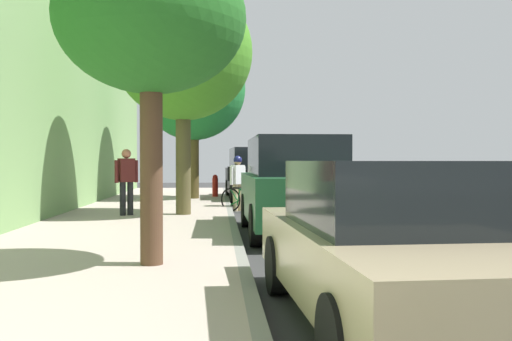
{
  "coord_description": "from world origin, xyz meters",
  "views": [
    {
      "loc": [
        2.48,
        10.93,
        1.52
      ],
      "look_at": [
        1.44,
        -4.07,
        1.25
      ],
      "focal_mm": 38.9,
      "sensor_mm": 36.0,
      "label": 1
    }
  ],
  "objects_px": {
    "fire_hydrant": "(215,185)",
    "parked_suv_black_nearest": "(254,174)",
    "street_tree_near_cyclist": "(193,89)",
    "street_tree_far_end": "(151,21)",
    "street_tree_mid_block": "(183,53)",
    "pedestrian_on_phone": "(126,178)",
    "parked_suv_green_second": "(293,185)",
    "cyclist_with_backpack": "(237,177)",
    "parked_sedan_tan_mid": "(389,245)",
    "bicycle_at_curb": "(245,200)"
  },
  "relations": [
    {
      "from": "parked_sedan_tan_mid",
      "to": "parked_suv_green_second",
      "type": "bearing_deg",
      "value": -89.9
    },
    {
      "from": "parked_sedan_tan_mid",
      "to": "street_tree_near_cyclist",
      "type": "distance_m",
      "value": 15.88
    },
    {
      "from": "street_tree_far_end",
      "to": "fire_hydrant",
      "type": "bearing_deg",
      "value": -93.25
    },
    {
      "from": "parked_suv_green_second",
      "to": "street_tree_far_end",
      "type": "xyz_separation_m",
      "value": [
        2.41,
        3.83,
        2.34
      ]
    },
    {
      "from": "cyclist_with_backpack",
      "to": "parked_suv_black_nearest",
      "type": "bearing_deg",
      "value": -101.38
    },
    {
      "from": "cyclist_with_backpack",
      "to": "pedestrian_on_phone",
      "type": "xyz_separation_m",
      "value": [
        2.87,
        2.65,
        0.08
      ]
    },
    {
      "from": "fire_hydrant",
      "to": "street_tree_mid_block",
      "type": "bearing_deg",
      "value": 83.56
    },
    {
      "from": "cyclist_with_backpack",
      "to": "fire_hydrant",
      "type": "bearing_deg",
      "value": -81.32
    },
    {
      "from": "cyclist_with_backpack",
      "to": "street_tree_mid_block",
      "type": "xyz_separation_m",
      "value": [
        1.46,
        2.49,
        3.25
      ]
    },
    {
      "from": "parked_suv_black_nearest",
      "to": "parked_sedan_tan_mid",
      "type": "bearing_deg",
      "value": 90.69
    },
    {
      "from": "parked_sedan_tan_mid",
      "to": "street_tree_mid_block",
      "type": "relative_size",
      "value": 0.76
    },
    {
      "from": "street_tree_near_cyclist",
      "to": "parked_suv_green_second",
      "type": "bearing_deg",
      "value": 104.96
    },
    {
      "from": "parked_sedan_tan_mid",
      "to": "fire_hydrant",
      "type": "xyz_separation_m",
      "value": [
        1.64,
        -16.24,
        -0.18
      ]
    },
    {
      "from": "parked_suv_green_second",
      "to": "street_tree_mid_block",
      "type": "height_order",
      "value": "street_tree_mid_block"
    },
    {
      "from": "street_tree_near_cyclist",
      "to": "pedestrian_on_phone",
      "type": "height_order",
      "value": "street_tree_near_cyclist"
    },
    {
      "from": "cyclist_with_backpack",
      "to": "street_tree_near_cyclist",
      "type": "height_order",
      "value": "street_tree_near_cyclist"
    },
    {
      "from": "cyclist_with_backpack",
      "to": "pedestrian_on_phone",
      "type": "bearing_deg",
      "value": 42.69
    },
    {
      "from": "cyclist_with_backpack",
      "to": "street_tree_near_cyclist",
      "type": "bearing_deg",
      "value": -67.52
    },
    {
      "from": "cyclist_with_backpack",
      "to": "street_tree_mid_block",
      "type": "height_order",
      "value": "street_tree_mid_block"
    },
    {
      "from": "parked_suv_black_nearest",
      "to": "parked_sedan_tan_mid",
      "type": "distance_m",
      "value": 15.65
    },
    {
      "from": "street_tree_near_cyclist",
      "to": "pedestrian_on_phone",
      "type": "relative_size",
      "value": 3.53
    },
    {
      "from": "parked_suv_black_nearest",
      "to": "parked_sedan_tan_mid",
      "type": "relative_size",
      "value": 1.07
    },
    {
      "from": "parked_sedan_tan_mid",
      "to": "cyclist_with_backpack",
      "type": "xyz_separation_m",
      "value": [
        0.96,
        -11.79,
        0.26
      ]
    },
    {
      "from": "parked_sedan_tan_mid",
      "to": "fire_hydrant",
      "type": "distance_m",
      "value": 16.33
    },
    {
      "from": "street_tree_far_end",
      "to": "cyclist_with_backpack",
      "type": "bearing_deg",
      "value": -98.9
    },
    {
      "from": "parked_suv_black_nearest",
      "to": "pedestrian_on_phone",
      "type": "bearing_deg",
      "value": 60.7
    },
    {
      "from": "fire_hydrant",
      "to": "parked_suv_black_nearest",
      "type": "bearing_deg",
      "value": 157.61
    },
    {
      "from": "cyclist_with_backpack",
      "to": "street_tree_far_end",
      "type": "relative_size",
      "value": 0.39
    },
    {
      "from": "pedestrian_on_phone",
      "to": "street_tree_mid_block",
      "type": "bearing_deg",
      "value": -173.65
    },
    {
      "from": "bicycle_at_curb",
      "to": "pedestrian_on_phone",
      "type": "xyz_separation_m",
      "value": [
        3.09,
        2.18,
        0.71
      ]
    },
    {
      "from": "parked_suv_black_nearest",
      "to": "parked_sedan_tan_mid",
      "type": "height_order",
      "value": "parked_suv_black_nearest"
    },
    {
      "from": "street_tree_near_cyclist",
      "to": "street_tree_far_end",
      "type": "relative_size",
      "value": 1.39
    },
    {
      "from": "street_tree_mid_block",
      "to": "parked_suv_green_second",
      "type": "bearing_deg",
      "value": 128.67
    },
    {
      "from": "street_tree_near_cyclist",
      "to": "fire_hydrant",
      "type": "xyz_separation_m",
      "value": [
        -0.78,
        -0.92,
        -3.55
      ]
    },
    {
      "from": "cyclist_with_backpack",
      "to": "fire_hydrant",
      "type": "distance_m",
      "value": 4.52
    },
    {
      "from": "street_tree_mid_block",
      "to": "pedestrian_on_phone",
      "type": "relative_size",
      "value": 3.54
    },
    {
      "from": "parked_suv_black_nearest",
      "to": "cyclist_with_backpack",
      "type": "xyz_separation_m",
      "value": [
        0.77,
        3.85,
        -0.01
      ]
    },
    {
      "from": "bicycle_at_curb",
      "to": "street_tree_far_end",
      "type": "height_order",
      "value": "street_tree_far_end"
    },
    {
      "from": "parked_suv_green_second",
      "to": "pedestrian_on_phone",
      "type": "distance_m",
      "value": 4.77
    },
    {
      "from": "parked_suv_green_second",
      "to": "cyclist_with_backpack",
      "type": "xyz_separation_m",
      "value": [
        0.95,
        -5.51,
        -0.01
      ]
    },
    {
      "from": "parked_suv_green_second",
      "to": "street_tree_near_cyclist",
      "type": "xyz_separation_m",
      "value": [
        2.41,
        -9.04,
        3.1
      ]
    },
    {
      "from": "street_tree_far_end",
      "to": "bicycle_at_curb",
      "type": "bearing_deg",
      "value": -100.72
    },
    {
      "from": "fire_hydrant",
      "to": "bicycle_at_curb",
      "type": "bearing_deg",
      "value": 100.32
    },
    {
      "from": "street_tree_near_cyclist",
      "to": "street_tree_mid_block",
      "type": "relative_size",
      "value": 1.0
    },
    {
      "from": "street_tree_far_end",
      "to": "parked_suv_green_second",
      "type": "bearing_deg",
      "value": -122.23
    },
    {
      "from": "parked_sedan_tan_mid",
      "to": "pedestrian_on_phone",
      "type": "distance_m",
      "value": 9.92
    },
    {
      "from": "parked_sedan_tan_mid",
      "to": "pedestrian_on_phone",
      "type": "bearing_deg",
      "value": -67.26
    },
    {
      "from": "pedestrian_on_phone",
      "to": "fire_hydrant",
      "type": "bearing_deg",
      "value": -107.16
    },
    {
      "from": "street_tree_mid_block",
      "to": "fire_hydrant",
      "type": "height_order",
      "value": "street_tree_mid_block"
    },
    {
      "from": "pedestrian_on_phone",
      "to": "parked_suv_green_second",
      "type": "bearing_deg",
      "value": 143.2
    }
  ]
}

